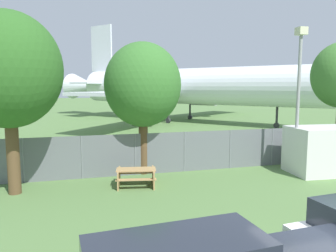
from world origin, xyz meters
name	(u,v)px	position (x,y,z in m)	size (l,w,h in m)	color
perimeter_fence	(184,152)	(0.00, 9.97, 1.03)	(56.07, 0.07, 2.05)	slate
airplane	(188,87)	(7.69, 32.32, 4.29)	(30.39, 33.95, 12.94)	white
portable_cabin	(327,150)	(6.86, 7.83, 1.17)	(3.91, 2.50, 2.33)	silver
picnic_bench_near_cabin	(136,175)	(-2.81, 8.17, 0.47)	(1.93, 1.68, 0.76)	tan
tree_left_of_cabin	(143,85)	(-2.11, 10.12, 4.40)	(3.74, 3.74, 6.49)	brown
tree_behind_benches	(8,71)	(-7.77, 8.45, 4.96)	(4.17, 4.17, 7.29)	brown
light_mast	(299,85)	(5.16, 8.04, 4.41)	(0.44, 0.44, 7.14)	#99999E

